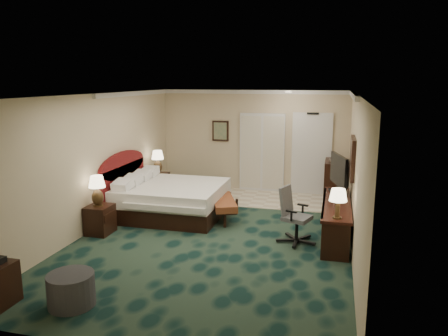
% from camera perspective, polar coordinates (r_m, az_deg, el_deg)
% --- Properties ---
extents(floor, '(5.00, 7.50, 0.00)m').
position_cam_1_polar(floor, '(8.51, -1.04, -8.93)').
color(floor, black).
rests_on(floor, ground).
extents(ceiling, '(5.00, 7.50, 0.00)m').
position_cam_1_polar(ceiling, '(7.98, -1.11, 9.55)').
color(ceiling, silver).
rests_on(ceiling, wall_back).
extents(wall_back, '(5.00, 0.00, 2.70)m').
position_cam_1_polar(wall_back, '(11.75, 3.83, 3.54)').
color(wall_back, '#C1AD90').
rests_on(wall_back, ground).
extents(wall_front, '(5.00, 0.00, 2.70)m').
position_cam_1_polar(wall_front, '(4.76, -13.36, -8.74)').
color(wall_front, '#C1AD90').
rests_on(wall_front, ground).
extents(wall_left, '(0.00, 7.50, 2.70)m').
position_cam_1_polar(wall_left, '(9.12, -16.38, 0.79)').
color(wall_left, '#C1AD90').
rests_on(wall_left, ground).
extents(wall_right, '(0.00, 7.50, 2.70)m').
position_cam_1_polar(wall_right, '(7.86, 16.77, -0.90)').
color(wall_right, '#C1AD90').
rests_on(wall_right, ground).
extents(crown_molding, '(5.00, 7.50, 0.10)m').
position_cam_1_polar(crown_molding, '(7.98, -1.10, 9.19)').
color(crown_molding, silver).
rests_on(crown_molding, wall_back).
extents(tile_patch, '(3.20, 1.70, 0.01)m').
position_cam_1_polar(tile_patch, '(11.06, 7.52, -4.15)').
color(tile_patch, beige).
rests_on(tile_patch, ground).
extents(headboard, '(0.12, 2.00, 1.40)m').
position_cam_1_polar(headboard, '(10.08, -13.00, -1.83)').
color(headboard, '#510C0B').
rests_on(headboard, ground).
extents(entry_door, '(1.02, 0.06, 2.18)m').
position_cam_1_polar(entry_door, '(11.58, 11.35, 1.72)').
color(entry_door, silver).
rests_on(entry_door, ground).
extents(closet_doors, '(1.20, 0.06, 2.10)m').
position_cam_1_polar(closet_doors, '(11.71, 4.98, 2.01)').
color(closet_doors, beige).
rests_on(closet_doors, ground).
extents(wall_art, '(0.45, 0.06, 0.55)m').
position_cam_1_polar(wall_art, '(11.87, -0.47, 4.87)').
color(wall_art, '#476B54').
rests_on(wall_art, wall_back).
extents(wall_mirror, '(0.05, 0.95, 0.75)m').
position_cam_1_polar(wall_mirror, '(8.41, 16.44, 1.30)').
color(wall_mirror, white).
rests_on(wall_mirror, wall_right).
extents(bed, '(2.19, 2.03, 0.69)m').
position_cam_1_polar(bed, '(9.79, -6.71, -4.12)').
color(bed, silver).
rests_on(bed, ground).
extents(nightstand_near, '(0.45, 0.52, 0.56)m').
position_cam_1_polar(nightstand_near, '(8.93, -15.90, -6.48)').
color(nightstand_near, black).
rests_on(nightstand_near, ground).
extents(nightstand_far, '(0.49, 0.56, 0.61)m').
position_cam_1_polar(nightstand_far, '(11.34, -8.68, -2.23)').
color(nightstand_far, black).
rests_on(nightstand_far, ground).
extents(lamp_near, '(0.40, 0.40, 0.60)m').
position_cam_1_polar(lamp_near, '(8.76, -16.22, -2.89)').
color(lamp_near, '#302010').
rests_on(lamp_near, nightstand_near).
extents(lamp_far, '(0.39, 0.39, 0.59)m').
position_cam_1_polar(lamp_far, '(11.24, -8.65, 0.79)').
color(lamp_far, '#302010').
rests_on(lamp_far, nightstand_far).
extents(bed_bench, '(0.89, 1.38, 0.44)m').
position_cam_1_polar(bed_bench, '(9.50, -0.09, -5.33)').
color(bed_bench, brown).
rests_on(bed_bench, ground).
extents(ottoman, '(0.81, 0.81, 0.44)m').
position_cam_1_polar(ottoman, '(6.37, -19.33, -14.78)').
color(ottoman, '#28292D').
rests_on(ottoman, ground).
extents(desk, '(0.52, 2.40, 0.69)m').
position_cam_1_polar(desk, '(8.63, 14.40, -6.59)').
color(desk, black).
rests_on(desk, ground).
extents(tv, '(0.36, 0.99, 0.79)m').
position_cam_1_polar(tv, '(9.16, 14.73, -0.76)').
color(tv, black).
rests_on(tv, desk).
extents(desk_lamp, '(0.37, 0.37, 0.52)m').
position_cam_1_polar(desk_lamp, '(7.50, 14.64, -4.51)').
color(desk_lamp, '#302010').
rests_on(desk_lamp, desk).
extents(desk_chair, '(0.76, 0.74, 1.04)m').
position_cam_1_polar(desk_chair, '(8.16, 9.52, -6.15)').
color(desk_chair, '#494A50').
rests_on(desk_chair, ground).
extents(minibar, '(0.53, 0.96, 1.01)m').
position_cam_1_polar(minibar, '(11.16, 14.33, -1.64)').
color(minibar, black).
rests_on(minibar, ground).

